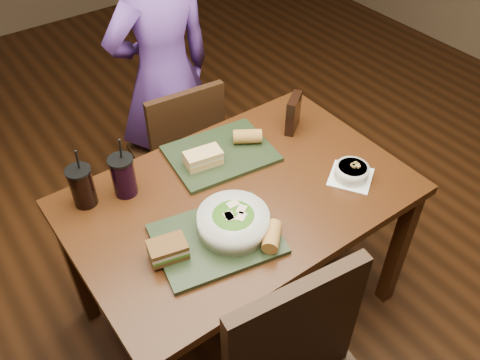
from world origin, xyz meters
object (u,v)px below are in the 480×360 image
(baguette_near, at_px, (272,236))
(tray_far, at_px, (221,154))
(tray_near, at_px, (217,239))
(cup_cola, at_px, (82,186))
(soup_bowl, at_px, (352,172))
(sandwich_near, at_px, (168,250))
(cup_berry, at_px, (123,176))
(chair_far, at_px, (180,150))
(baguette_far, at_px, (247,136))
(diner, at_px, (164,76))
(chip_bag, at_px, (293,113))
(sandwich_far, at_px, (203,158))
(dining_table, at_px, (240,210))
(salad_bowl, at_px, (233,221))

(baguette_near, bearing_deg, tray_far, 75.20)
(tray_near, bearing_deg, cup_cola, 123.11)
(soup_bowl, distance_m, sandwich_near, 0.80)
(baguette_near, relative_size, cup_berry, 0.44)
(chair_far, relative_size, baguette_far, 7.32)
(tray_far, height_order, cup_berry, cup_berry)
(diner, distance_m, chip_bag, 0.72)
(chip_bag, bearing_deg, diner, 76.27)
(tray_far, xyz_separation_m, soup_bowl, (0.34, -0.42, 0.02))
(chair_far, height_order, diner, diner)
(sandwich_far, bearing_deg, tray_far, 11.66)
(chair_far, distance_m, baguette_near, 0.98)
(sandwich_far, bearing_deg, cup_cola, 169.26)
(chair_far, relative_size, chip_bag, 5.38)
(dining_table, relative_size, soup_bowl, 5.83)
(dining_table, height_order, cup_cola, cup_cola)
(salad_bowl, xyz_separation_m, cup_berry, (-0.21, 0.41, 0.02))
(soup_bowl, relative_size, chip_bag, 1.37)
(diner, bearing_deg, sandwich_far, 72.16)
(chip_bag, bearing_deg, soup_bowl, -128.36)
(salad_bowl, xyz_separation_m, sandwich_far, (0.11, 0.36, -0.01))
(dining_table, distance_m, sandwich_near, 0.42)
(chair_far, relative_size, cup_cola, 3.46)
(sandwich_far, relative_size, cup_cola, 0.63)
(dining_table, distance_m, baguette_far, 0.33)
(baguette_far, height_order, chip_bag, chip_bag)
(dining_table, bearing_deg, cup_cola, 148.78)
(tray_near, bearing_deg, tray_far, 53.81)
(sandwich_near, bearing_deg, tray_far, 37.64)
(diner, relative_size, soup_bowl, 7.03)
(dining_table, height_order, soup_bowl, soup_bowl)
(sandwich_near, distance_m, cup_berry, 0.38)
(cup_cola, bearing_deg, soup_bowl, -28.21)
(tray_near, height_order, salad_bowl, salad_bowl)
(salad_bowl, bearing_deg, cup_cola, 128.59)
(diner, xyz_separation_m, baguette_near, (-0.23, -1.15, 0.01))
(diner, bearing_deg, tray_near, 68.42)
(diner, relative_size, sandwich_near, 10.99)
(diner, xyz_separation_m, tray_far, (-0.10, -0.64, -0.03))
(soup_bowl, bearing_deg, cup_berry, 149.40)
(tray_far, xyz_separation_m, salad_bowl, (-0.21, -0.38, 0.05))
(sandwich_far, bearing_deg, salad_bowl, -106.94)
(chair_far, distance_m, diner, 0.38)
(sandwich_far, height_order, baguette_far, same)
(sandwich_near, height_order, cup_berry, cup_berry)
(soup_bowl, bearing_deg, dining_table, 155.67)
(diner, bearing_deg, dining_table, 77.76)
(tray_near, relative_size, baguette_near, 3.67)
(diner, relative_size, baguette_near, 13.72)
(salad_bowl, bearing_deg, cup_berry, 117.14)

